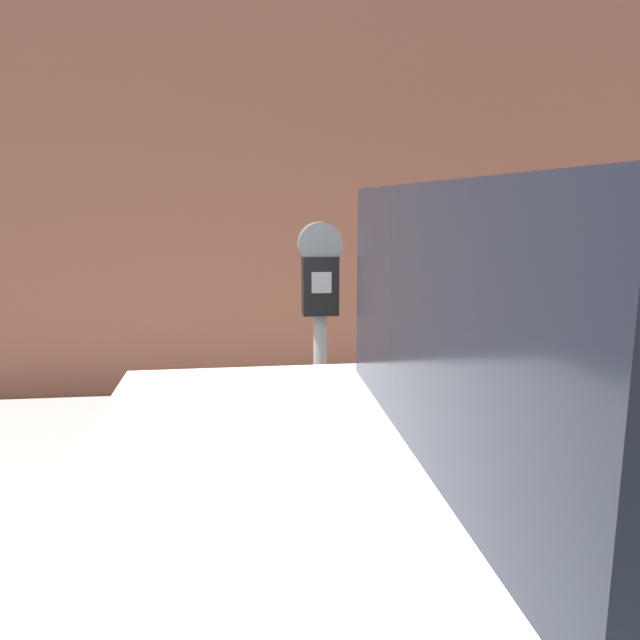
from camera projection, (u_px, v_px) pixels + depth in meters
sidewalk at (301, 460)px, 4.22m from camera, size 24.00×2.80×0.13m
building_facade at (281, 36)px, 5.52m from camera, size 24.00×0.30×6.46m
parking_meter at (320, 318)px, 3.08m from camera, size 0.21×0.13×1.57m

